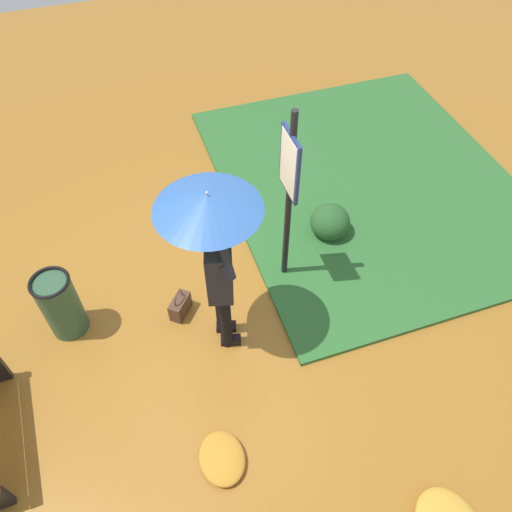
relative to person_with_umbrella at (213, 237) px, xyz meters
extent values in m
plane|color=#9E6623|center=(0.11, 0.13, -1.55)|extent=(18.00, 18.00, 0.00)
cube|color=#2D662D|center=(1.71, -2.67, -1.53)|extent=(4.80, 4.00, 0.05)
cylinder|color=black|center=(-0.17, -0.01, -1.12)|extent=(0.12, 0.12, 0.86)
cylinder|color=black|center=(0.01, -0.01, -1.12)|extent=(0.12, 0.12, 0.86)
cube|color=black|center=(-0.17, -0.05, -1.51)|extent=(0.17, 0.24, 0.08)
cube|color=black|center=(0.01, -0.05, -1.51)|extent=(0.17, 0.24, 0.08)
cube|color=#232328|center=(-0.08, -0.01, -0.37)|extent=(0.43, 0.33, 0.64)
sphere|color=beige|center=(-0.08, -0.01, 0.09)|extent=(0.20, 0.20, 0.20)
ellipsoid|color=black|center=(-0.08, -0.01, 0.12)|extent=(0.20, 0.20, 0.15)
cylinder|color=#232328|center=(-0.29, -0.04, -0.16)|extent=(0.18, 0.13, 0.18)
cylinder|color=#232328|center=(-0.25, -0.05, -0.07)|extent=(0.24, 0.11, 0.33)
cube|color=black|center=(-0.17, -0.03, 0.07)|extent=(0.07, 0.03, 0.14)
cylinder|color=#232328|center=(0.08, -0.01, -0.13)|extent=(0.11, 0.10, 0.09)
cylinder|color=#232328|center=(0.07, 0.00, -0.04)|extent=(0.10, 0.09, 0.23)
cylinder|color=#A5A5AD|center=(0.06, 0.01, 0.27)|extent=(0.02, 0.02, 0.41)
cone|color=#264C8C|center=(0.06, 0.01, 0.37)|extent=(0.96, 0.96, 0.16)
sphere|color=#A5A5AD|center=(0.06, 0.01, 0.48)|extent=(0.02, 0.02, 0.02)
cylinder|color=black|center=(0.55, -0.94, -0.40)|extent=(0.07, 0.07, 2.30)
cube|color=navy|center=(0.55, -0.93, 0.15)|extent=(0.44, 0.04, 0.70)
cube|color=silver|center=(0.55, -0.91, 0.15)|extent=(0.38, 0.01, 0.64)
cube|color=#4C3323|center=(0.39, 0.38, -1.43)|extent=(0.32, 0.30, 0.24)
torus|color=#4C3323|center=(0.39, 0.38, -1.27)|extent=(0.15, 0.13, 0.18)
cylinder|color=#2D5138|center=(0.60, 1.59, -1.15)|extent=(0.40, 0.40, 0.80)
torus|color=black|center=(0.60, 1.59, -0.74)|extent=(0.42, 0.42, 0.04)
ellipsoid|color=#285628|center=(0.97, -1.72, -1.32)|extent=(0.50, 0.50, 0.45)
ellipsoid|color=#1E421E|center=(1.13, -1.80, -1.40)|extent=(0.30, 0.30, 0.30)
ellipsoid|color=#C68428|center=(-1.36, 0.39, -1.49)|extent=(0.53, 0.42, 0.12)
camera|label=1|loc=(-2.97, 0.60, 3.28)|focal=35.34mm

